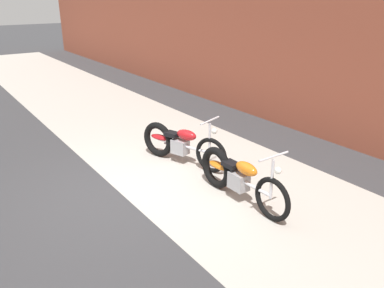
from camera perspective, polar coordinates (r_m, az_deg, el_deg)
The scene contains 5 objects.
ground_plane at distance 6.70m, azimuth -10.29°, elevation -7.24°, with size 80.00×80.00×0.00m, color #38383A.
sidewalk_slab at distance 7.50m, azimuth 1.85°, elevation -3.63°, with size 36.00×3.50×0.01m, color #B2ADA3.
brick_building_wall at distance 9.32m, azimuth 20.06°, elevation 17.01°, with size 36.00×0.50×5.32m, color brown.
motorcycle_red at distance 7.67m, azimuth -2.20°, elevation 0.14°, with size 1.93×0.86×1.03m.
motorcycle_orange at distance 6.35m, azimuth 6.42°, elevation -4.69°, with size 2.01×0.58×1.03m.
Camera 1 is at (5.41, -2.37, 3.17)m, focal length 36.41 mm.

